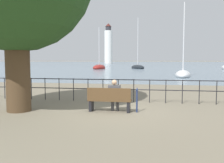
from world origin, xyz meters
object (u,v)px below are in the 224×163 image
Objects in this scene: park_bench at (109,100)px; sailboat_2 at (138,67)px; closed_umbrella at (137,98)px; sailboat_3 at (99,68)px; harbor_lighthouse at (108,45)px; seated_person_left at (114,94)px; sailboat_1 at (183,74)px.

sailboat_2 is at bearing 92.55° from park_bench.
sailboat_3 is (-11.00, 42.94, -0.20)m from closed_umbrella.
seated_person_left is at bearing -79.41° from harbor_lighthouse.
harbor_lighthouse is (-22.47, 120.20, 9.06)m from seated_person_left.
sailboat_2 is (-3.12, 47.52, -0.21)m from closed_umbrella.
sailboat_2 reaches higher than sailboat_1.
sailboat_1 reaches higher than closed_umbrella.
seated_person_left is (0.18, 0.08, 0.23)m from park_bench.
closed_umbrella is 21.02m from sailboat_1.
sailboat_3 is (-14.87, 22.28, 0.03)m from sailboat_1.
sailboat_1 is at bearing 79.38° from closed_umbrella.
sailboat_2 is at bearing -74.48° from harbor_lighthouse.
park_bench is 0.08× the size of harbor_lighthouse.
sailboat_2 reaches higher than seated_person_left.
seated_person_left is 1.28× the size of closed_umbrella.
sailboat_1 is at bearing -51.54° from sailboat_3.
sailboat_1 is 0.75× the size of sailboat_2.
sailboat_1 is at bearing -98.02° from sailboat_2.
harbor_lighthouse is at bearing 82.90° from sailboat_2.
closed_umbrella is (1.01, 0.07, 0.09)m from park_bench.
harbor_lighthouse is (-27.18, 99.55, 9.44)m from sailboat_1.
sailboat_2 is 76.03m from harbor_lighthouse.
sailboat_1 is (4.71, 20.65, -0.37)m from seated_person_left.
sailboat_2 reaches higher than closed_umbrella.
sailboat_1 is 26.78m from sailboat_3.
closed_umbrella is 122.79m from harbor_lighthouse.
sailboat_3 is at bearing 103.32° from seated_person_left.
sailboat_1 is at bearing 77.16° from seated_person_left.
sailboat_2 is at bearing 92.76° from seated_person_left.
seated_person_left is 21.19m from sailboat_1.
closed_umbrella is at bearing -92.73° from sailboat_1.
sailboat_1 is (3.87, 20.66, -0.24)m from closed_umbrella.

